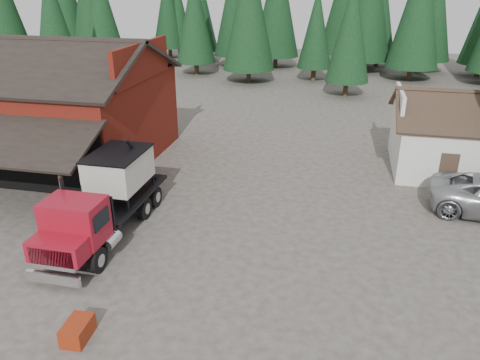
# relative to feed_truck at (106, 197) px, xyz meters

# --- Properties ---
(ground) EXTENTS (120.00, 120.00, 0.00)m
(ground) POSITION_rel_feed_truck_xyz_m (3.49, -1.95, -1.75)
(ground) COLOR #473E38
(ground) RESTS_ON ground
(red_barn) EXTENTS (12.80, 13.63, 7.18)m
(red_barn) POSITION_rel_feed_truck_xyz_m (-7.51, 7.95, 0.94)
(red_barn) COLOR maroon
(red_barn) RESTS_ON ground
(farmhouse) EXTENTS (8.60, 6.42, 4.65)m
(farmhouse) POSITION_rel_feed_truck_xyz_m (16.49, 11.04, -0.08)
(farmhouse) COLOR silver
(farmhouse) RESTS_ON ground
(conifer_backdrop) EXTENTS (76.00, 16.00, 16.00)m
(conifer_backdrop) POSITION_rel_feed_truck_xyz_m (3.49, 40.05, -1.75)
(conifer_backdrop) COLOR black
(conifer_backdrop) RESTS_ON ground
(near_pine_a) EXTENTS (4.40, 4.40, 11.40)m
(near_pine_a) POSITION_rel_feed_truck_xyz_m (-18.51, 26.05, 4.64)
(near_pine_a) COLOR #382619
(near_pine_a) RESTS_ON ground
(near_pine_b) EXTENTS (3.96, 3.96, 10.40)m
(near_pine_b) POSITION_rel_feed_truck_xyz_m (9.49, 28.05, 4.14)
(near_pine_b) COLOR #382619
(near_pine_b) RESTS_ON ground
(near_pine_d) EXTENTS (5.28, 5.28, 13.40)m
(near_pine_d) POSITION_rel_feed_truck_xyz_m (-0.51, 32.05, 5.65)
(near_pine_d) COLOR #382619
(near_pine_d) RESTS_ON ground
(feed_truck) EXTENTS (2.45, 8.28, 3.74)m
(feed_truck) POSITION_rel_feed_truck_xyz_m (0.00, 0.00, 0.00)
(feed_truck) COLOR black
(feed_truck) RESTS_ON ground
(equip_box) EXTENTS (0.76, 1.14, 0.60)m
(equip_box) POSITION_rel_feed_truck_xyz_m (2.08, -6.15, -1.45)
(equip_box) COLOR maroon
(equip_box) RESTS_ON ground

